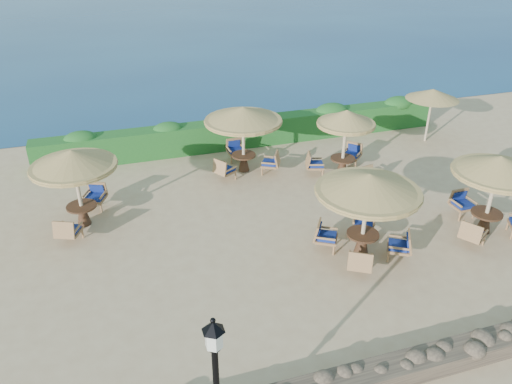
% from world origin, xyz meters
% --- Properties ---
extents(ground, '(120.00, 120.00, 0.00)m').
position_xyz_m(ground, '(0.00, 0.00, 0.00)').
color(ground, tan).
rests_on(ground, ground).
extents(hedge, '(18.00, 0.90, 1.20)m').
position_xyz_m(hedge, '(0.00, 7.20, 0.60)').
color(hedge, '#184C1C').
rests_on(hedge, ground).
extents(stone_wall, '(15.00, 0.65, 0.44)m').
position_xyz_m(stone_wall, '(0.00, -6.20, 0.22)').
color(stone_wall, brown).
rests_on(stone_wall, ground).
extents(extra_parasol, '(2.30, 2.30, 2.41)m').
position_xyz_m(extra_parasol, '(7.80, 5.20, 2.17)').
color(extra_parasol, '#C4AD8A').
rests_on(extra_parasol, ground).
extents(cafe_set_0, '(3.04, 3.04, 2.65)m').
position_xyz_m(cafe_set_0, '(0.80, -1.79, 1.88)').
color(cafe_set_0, '#C4AD8A').
rests_on(cafe_set_0, ground).
extents(cafe_set_1, '(2.77, 2.76, 2.65)m').
position_xyz_m(cafe_set_1, '(5.11, -1.91, 1.89)').
color(cafe_set_1, '#C4AD8A').
rests_on(cafe_set_1, ground).
extents(cafe_set_2, '(2.70, 2.85, 2.65)m').
position_xyz_m(cafe_set_2, '(-7.09, 2.45, 1.99)').
color(cafe_set_2, '#C4AD8A').
rests_on(cafe_set_2, ground).
extents(cafe_set_3, '(3.02, 3.02, 2.65)m').
position_xyz_m(cafe_set_3, '(-0.95, 4.71, 1.96)').
color(cafe_set_3, '#C4AD8A').
rests_on(cafe_set_3, ground).
extents(cafe_set_4, '(2.71, 2.65, 2.65)m').
position_xyz_m(cafe_set_4, '(2.64, 3.23, 1.74)').
color(cafe_set_4, '#C4AD8A').
rests_on(cafe_set_4, ground).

